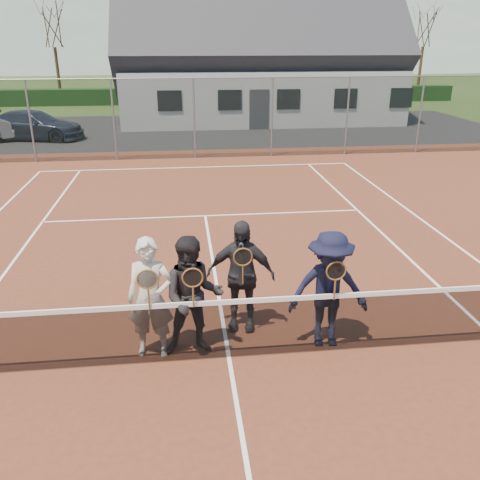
{
  "coord_description": "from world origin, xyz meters",
  "views": [
    {
      "loc": [
        -0.57,
        -6.19,
        4.3
      ],
      "look_at": [
        0.34,
        1.5,
        1.25
      ],
      "focal_mm": 38.0,
      "sensor_mm": 36.0,
      "label": 1
    }
  ],
  "objects_px": {
    "car_c": "(34,125)",
    "tennis_net": "(229,327)",
    "player_a": "(150,299)",
    "player_c": "(241,276)",
    "player_d": "(329,290)",
    "player_b": "(193,297)",
    "clubhouse": "(258,46)"
  },
  "relations": [
    {
      "from": "car_c",
      "to": "clubhouse",
      "type": "height_order",
      "value": "clubhouse"
    },
    {
      "from": "car_c",
      "to": "tennis_net",
      "type": "height_order",
      "value": "car_c"
    },
    {
      "from": "car_c",
      "to": "player_d",
      "type": "bearing_deg",
      "value": -141.22
    },
    {
      "from": "player_a",
      "to": "player_b",
      "type": "distance_m",
      "value": 0.6
    },
    {
      "from": "tennis_net",
      "to": "player_d",
      "type": "xyz_separation_m",
      "value": [
        1.49,
        0.21,
        0.38
      ]
    },
    {
      "from": "car_c",
      "to": "player_c",
      "type": "height_order",
      "value": "player_c"
    },
    {
      "from": "tennis_net",
      "to": "car_c",
      "type": "bearing_deg",
      "value": 111.4
    },
    {
      "from": "clubhouse",
      "to": "player_c",
      "type": "distance_m",
      "value": 23.66
    },
    {
      "from": "player_a",
      "to": "player_c",
      "type": "height_order",
      "value": "same"
    },
    {
      "from": "clubhouse",
      "to": "player_a",
      "type": "distance_m",
      "value": 24.48
    },
    {
      "from": "car_c",
      "to": "player_a",
      "type": "relative_size",
      "value": 2.51
    },
    {
      "from": "player_a",
      "to": "player_d",
      "type": "xyz_separation_m",
      "value": [
        2.56,
        -0.03,
        -0.0
      ]
    },
    {
      "from": "car_c",
      "to": "player_b",
      "type": "distance_m",
      "value": 19.41
    },
    {
      "from": "player_d",
      "to": "car_c",
      "type": "bearing_deg",
      "value": 115.56
    },
    {
      "from": "player_a",
      "to": "player_d",
      "type": "height_order",
      "value": "same"
    },
    {
      "from": "car_c",
      "to": "player_a",
      "type": "height_order",
      "value": "player_a"
    },
    {
      "from": "player_b",
      "to": "player_c",
      "type": "distance_m",
      "value": 0.97
    },
    {
      "from": "tennis_net",
      "to": "player_c",
      "type": "xyz_separation_m",
      "value": [
        0.27,
        0.84,
        0.38
      ]
    },
    {
      "from": "car_c",
      "to": "player_b",
      "type": "height_order",
      "value": "player_b"
    },
    {
      "from": "tennis_net",
      "to": "clubhouse",
      "type": "relative_size",
      "value": 0.75
    },
    {
      "from": "tennis_net",
      "to": "player_a",
      "type": "relative_size",
      "value": 6.49
    },
    {
      "from": "tennis_net",
      "to": "clubhouse",
      "type": "bearing_deg",
      "value": 80.54
    },
    {
      "from": "player_a",
      "to": "player_b",
      "type": "height_order",
      "value": "same"
    },
    {
      "from": "player_d",
      "to": "player_a",
      "type": "bearing_deg",
      "value": 179.25
    },
    {
      "from": "player_a",
      "to": "player_c",
      "type": "relative_size",
      "value": 1.0
    },
    {
      "from": "player_b",
      "to": "tennis_net",
      "type": "bearing_deg",
      "value": -25.27
    },
    {
      "from": "tennis_net",
      "to": "player_a",
      "type": "distance_m",
      "value": 1.17
    },
    {
      "from": "player_b",
      "to": "player_d",
      "type": "xyz_separation_m",
      "value": [
        1.97,
        -0.02,
        -0.0
      ]
    },
    {
      "from": "player_c",
      "to": "player_d",
      "type": "height_order",
      "value": "same"
    },
    {
      "from": "player_a",
      "to": "tennis_net",
      "type": "bearing_deg",
      "value": -12.83
    },
    {
      "from": "player_b",
      "to": "player_d",
      "type": "bearing_deg",
      "value": -0.44
    },
    {
      "from": "tennis_net",
      "to": "player_b",
      "type": "bearing_deg",
      "value": 154.73
    }
  ]
}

